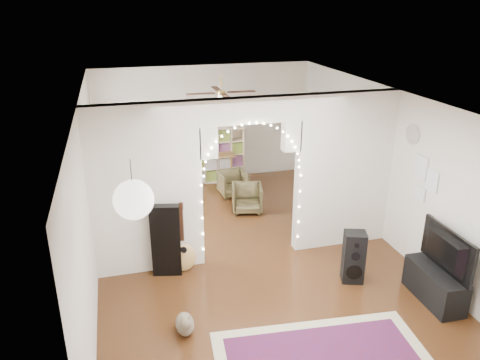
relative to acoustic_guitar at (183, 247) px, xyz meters
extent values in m
plane|color=black|center=(1.16, 0.25, -0.44)|extent=(7.50, 7.50, 0.00)
cube|color=white|center=(1.16, 0.25, 2.26)|extent=(5.00, 7.50, 0.02)
cube|color=silver|center=(1.16, 4.00, 0.91)|extent=(5.00, 0.02, 2.70)
cube|color=silver|center=(1.16, -3.50, 0.91)|extent=(5.00, 0.02, 2.70)
cube|color=silver|center=(-1.34, 0.25, 0.91)|extent=(0.02, 7.50, 2.70)
cube|color=silver|center=(3.66, 0.25, 0.91)|extent=(0.02, 7.50, 2.70)
cube|color=silver|center=(-0.49, 0.25, 0.91)|extent=(1.70, 0.20, 2.70)
cube|color=silver|center=(2.81, 0.25, 0.91)|extent=(1.70, 0.20, 2.70)
cube|color=silver|center=(1.16, 0.25, 2.06)|extent=(1.60, 0.20, 0.40)
cube|color=white|center=(-1.31, 2.05, 1.06)|extent=(0.04, 1.20, 1.40)
cylinder|color=white|center=(3.64, -0.35, 1.66)|extent=(0.03, 0.31, 0.31)
sphere|color=white|center=(-0.74, -2.15, 1.81)|extent=(0.40, 0.40, 0.40)
cube|color=black|center=(-0.26, 0.00, 0.15)|extent=(0.47, 0.25, 1.18)
ellipsoid|color=tan|center=(0.00, 0.00, -0.02)|extent=(0.43, 0.30, 0.49)
cube|color=black|center=(0.00, 0.00, 0.39)|extent=(0.05, 0.05, 0.56)
cube|color=black|center=(0.00, 0.00, 0.70)|extent=(0.07, 0.05, 0.12)
ellipsoid|color=brown|center=(-0.22, -1.47, -0.31)|extent=(0.25, 0.38, 0.27)
sphere|color=brown|center=(-0.22, -1.63, -0.18)|extent=(0.16, 0.16, 0.16)
cone|color=brown|center=(-0.26, -1.63, -0.10)|extent=(0.05, 0.05, 0.06)
cone|color=brown|center=(-0.18, -1.63, -0.10)|extent=(0.05, 0.05, 0.06)
cylinder|color=brown|center=(-0.21, -1.27, -0.40)|extent=(0.05, 0.25, 0.08)
cube|color=black|center=(2.47, -0.93, -0.03)|extent=(0.39, 0.36, 0.82)
cylinder|color=black|center=(2.42, -1.07, -0.22)|extent=(0.23, 0.09, 0.24)
cylinder|color=black|center=(2.42, -1.07, 0.06)|extent=(0.13, 0.06, 0.13)
cylinder|color=black|center=(2.42, -1.07, 0.24)|extent=(0.08, 0.04, 0.07)
cube|color=black|center=(3.36, -1.70, -0.19)|extent=(0.42, 1.01, 0.50)
imported|color=black|center=(3.36, -1.70, 0.37)|extent=(0.17, 1.08, 0.62)
cube|color=beige|center=(1.38, 3.75, 0.22)|extent=(1.31, 0.44, 1.32)
cube|color=brown|center=(1.15, 3.75, 0.29)|extent=(1.28, 0.92, 0.05)
cylinder|color=brown|center=(0.60, 3.48, -0.09)|extent=(0.05, 0.05, 0.70)
cylinder|color=brown|center=(1.63, 3.38, -0.09)|extent=(0.05, 0.05, 0.70)
cylinder|color=brown|center=(0.66, 4.12, -0.09)|extent=(0.05, 0.05, 0.70)
cylinder|color=brown|center=(1.70, 4.02, -0.09)|extent=(0.05, 0.05, 0.70)
imported|color=silver|center=(1.15, 3.75, 0.41)|extent=(0.20, 0.20, 0.19)
imported|color=#4B4125|center=(1.60, 1.93, -0.16)|extent=(0.72, 0.73, 0.56)
imported|color=#4B4125|center=(1.53, 2.83, -0.17)|extent=(0.62, 0.63, 0.54)
camera|label=1|loc=(-0.82, -6.46, 3.65)|focal=35.00mm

